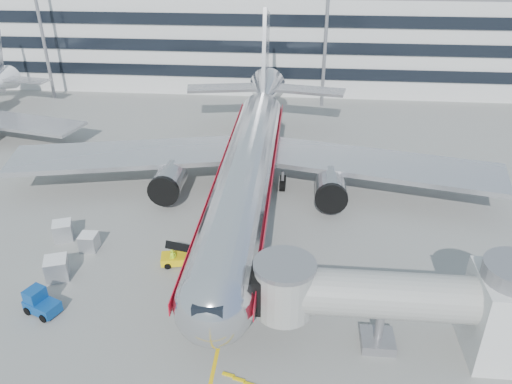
# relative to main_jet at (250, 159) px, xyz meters

# --- Properties ---
(ground) EXTENTS (180.00, 180.00, 0.00)m
(ground) POSITION_rel_main_jet_xyz_m (0.00, -11.72, -4.23)
(ground) COLOR gray
(ground) RESTS_ON ground
(lead_in_line) EXTENTS (0.25, 70.00, 0.01)m
(lead_in_line) POSITION_rel_main_jet_xyz_m (0.00, -1.72, -4.23)
(lead_in_line) COLOR yellow
(lead_in_line) RESTS_ON ground
(main_jet) EXTENTS (50.95, 48.70, 16.06)m
(main_jet) POSITION_rel_main_jet_xyz_m (0.00, 0.00, 0.00)
(main_jet) COLOR silver
(main_jet) RESTS_ON ground
(jet_bridge) EXTENTS (17.80, 4.50, 7.00)m
(jet_bridge) POSITION_rel_main_jet_xyz_m (12.18, -19.72, -0.36)
(jet_bridge) COLOR silver
(jet_bridge) RESTS_ON ground
(terminal) EXTENTS (150.00, 24.25, 15.60)m
(terminal) POSITION_rel_main_jet_xyz_m (0.00, 46.23, 3.57)
(terminal) COLOR silver
(terminal) RESTS_ON ground
(light_mast_west) EXTENTS (2.40, 1.20, 25.45)m
(light_mast_west) POSITION_rel_main_jet_xyz_m (-35.00, 30.28, 10.64)
(light_mast_west) COLOR gray
(light_mast_west) RESTS_ON ground
(light_mast_centre) EXTENTS (2.40, 1.20, 25.45)m
(light_mast_centre) POSITION_rel_main_jet_xyz_m (8.00, 30.28, 10.64)
(light_mast_centre) COLOR gray
(light_mast_centre) RESTS_ON ground
(belt_loader) EXTENTS (4.33, 2.17, 2.03)m
(belt_loader) POSITION_rel_main_jet_xyz_m (-4.12, -11.92, -3.66)
(belt_loader) COLOR yellow
(belt_loader) RESTS_ON ground
(baggage_tug) EXTENTS (2.86, 2.35, 1.88)m
(baggage_tug) POSITION_rel_main_jet_xyz_m (-13.25, -18.67, -3.42)
(baggage_tug) COLOR navy
(baggage_tug) RESTS_ON ground
(cargo_container_left) EXTENTS (2.05, 2.05, 1.68)m
(cargo_container_left) POSITION_rel_main_jet_xyz_m (-15.73, -9.36, -3.39)
(cargo_container_left) COLOR #AEB0B5
(cargo_container_left) RESTS_ON ground
(cargo_container_right) EXTENTS (1.44, 1.44, 1.51)m
(cargo_container_right) POSITION_rel_main_jet_xyz_m (-12.81, -10.72, -3.48)
(cargo_container_right) COLOR #AEB0B5
(cargo_container_right) RESTS_ON ground
(cargo_container_front) EXTENTS (2.18, 2.18, 1.81)m
(cargo_container_front) POSITION_rel_main_jet_xyz_m (-13.79, -14.76, -3.33)
(cargo_container_front) COLOR #AEB0B5
(cargo_container_front) RESTS_ON ground
(ramp_worker) EXTENTS (0.71, 0.68, 1.64)m
(ramp_worker) POSITION_rel_main_jet_xyz_m (-5.06, -12.43, -3.42)
(ramp_worker) COLOR #BBED18
(ramp_worker) RESTS_ON ground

